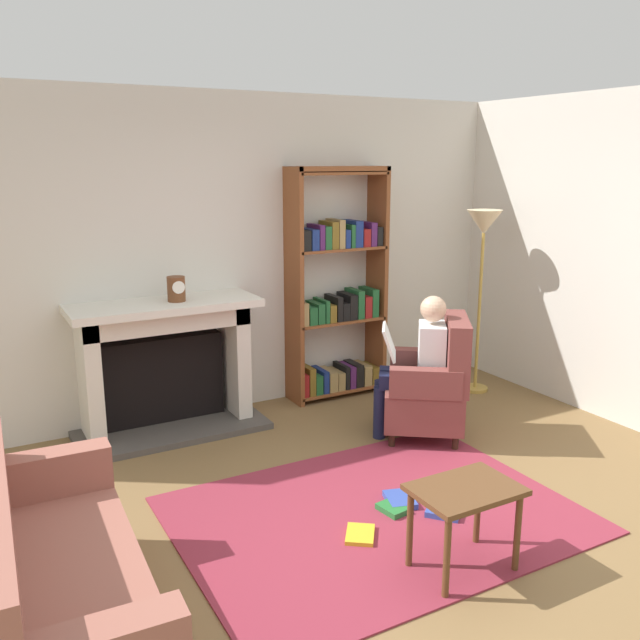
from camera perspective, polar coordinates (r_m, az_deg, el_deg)
name	(u,v)px	position (r m, az deg, el deg)	size (l,w,h in m)	color
ground	(404,539)	(4.16, 7.15, -17.89)	(14.00, 14.00, 0.00)	brown
back_wall	(234,255)	(5.86, -7.30, 5.46)	(5.60, 0.10, 2.70)	silver
side_wall_right	(571,253)	(6.35, 20.45, 5.34)	(0.10, 5.20, 2.70)	silver
area_rug	(376,515)	(4.37, 4.75, -16.10)	(2.40, 1.80, 0.01)	maroon
fireplace	(165,361)	(5.56, -12.99, -3.43)	(1.50, 0.64, 1.08)	#4C4742
mantel_clock	(176,289)	(5.35, -12.06, 2.59)	(0.14, 0.14, 0.19)	brown
bookshelf	(337,291)	(6.11, 1.46, 2.49)	(0.91, 0.32, 2.09)	brown
armchair_reading	(432,385)	(5.39, 9.49, -5.47)	(0.88, 0.88, 0.97)	#331E14
seated_reader	(418,361)	(5.32, 8.30, -3.44)	(0.59, 0.56, 1.14)	white
sofa_floral	(48,591)	(3.38, -22.00, -20.51)	(0.79, 1.73, 0.85)	#9A5B4D
side_table	(465,501)	(3.75, 12.16, -14.71)	(0.56, 0.39, 0.48)	brown
scattered_books	(402,511)	(4.37, 6.98, -15.75)	(0.84, 0.51, 0.04)	#267233
floor_lamp	(483,239)	(6.34, 13.63, 6.69)	(0.32, 0.32, 1.71)	#B7933F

